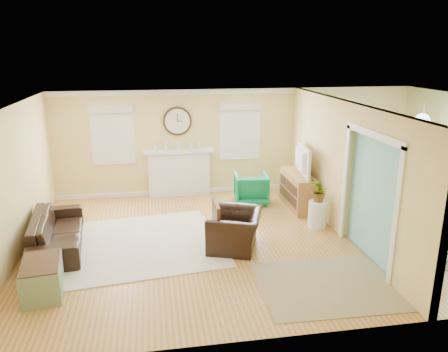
# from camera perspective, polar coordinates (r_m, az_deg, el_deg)

# --- Properties ---
(floor) EXTENTS (9.00, 9.00, 0.00)m
(floor) POSITION_cam_1_polar(r_m,az_deg,el_deg) (8.62, 5.64, -7.98)
(floor) COLOR #9C6931
(floor) RESTS_ON ground
(wall_back) EXTENTS (9.00, 0.02, 2.60)m
(wall_back) POSITION_cam_1_polar(r_m,az_deg,el_deg) (11.01, 1.80, 4.59)
(wall_back) COLOR #D5BE77
(wall_back) RESTS_ON ground
(wall_front) EXTENTS (9.00, 0.02, 2.60)m
(wall_front) POSITION_cam_1_polar(r_m,az_deg,el_deg) (5.51, 14.13, -8.15)
(wall_front) COLOR #D5BE77
(wall_front) RESTS_ON ground
(wall_left) EXTENTS (0.02, 6.00, 2.60)m
(wall_left) POSITION_cam_1_polar(r_m,az_deg,el_deg) (8.25, -25.88, -1.10)
(wall_left) COLOR #D5BE77
(wall_left) RESTS_ON ground
(ceiling) EXTENTS (9.00, 6.00, 0.02)m
(ceiling) POSITION_cam_1_polar(r_m,az_deg,el_deg) (7.92, 6.16, 9.43)
(ceiling) COLOR white
(ceiling) RESTS_ON wall_back
(partition) EXTENTS (0.17, 6.00, 2.60)m
(partition) POSITION_cam_1_polar(r_m,az_deg,el_deg) (8.92, 14.83, 1.62)
(partition) COLOR #D5BE77
(partition) RESTS_ON ground
(fireplace) EXTENTS (1.70, 0.30, 1.17)m
(fireplace) POSITION_cam_1_polar(r_m,az_deg,el_deg) (10.88, -5.88, 0.55)
(fireplace) COLOR white
(fireplace) RESTS_ON ground
(wall_clock) EXTENTS (0.70, 0.07, 0.70)m
(wall_clock) POSITION_cam_1_polar(r_m,az_deg,el_deg) (10.69, -6.11, 7.15)
(wall_clock) COLOR #422A1B
(wall_clock) RESTS_ON wall_back
(window_left) EXTENTS (1.05, 0.13, 1.42)m
(window_left) POSITION_cam_1_polar(r_m,az_deg,el_deg) (10.73, -14.40, 5.72)
(window_left) COLOR white
(window_left) RESTS_ON wall_back
(window_right) EXTENTS (1.05, 0.13, 1.42)m
(window_right) POSITION_cam_1_polar(r_m,az_deg,el_deg) (10.91, 2.12, 6.39)
(window_right) COLOR white
(window_right) RESTS_ON wall_back
(pendant) EXTENTS (0.30, 0.30, 0.55)m
(pendant) POSITION_cam_1_polar(r_m,az_deg,el_deg) (9.24, 24.45, 6.55)
(pendant) COLOR gold
(pendant) RESTS_ON ceiling
(rug_cream) EXTENTS (3.50, 3.13, 0.02)m
(rug_cream) POSITION_cam_1_polar(r_m,az_deg,el_deg) (8.44, -11.70, -8.76)
(rug_cream) COLOR beige
(rug_cream) RESTS_ON floor
(rug_jute) EXTENTS (2.16, 1.79, 0.01)m
(rug_jute) POSITION_cam_1_polar(r_m,az_deg,el_deg) (7.17, 13.36, -13.68)
(rug_jute) COLOR #968563
(rug_jute) RESTS_ON floor
(rug_grey) EXTENTS (2.58, 3.22, 0.01)m
(rug_grey) POSITION_cam_1_polar(r_m,az_deg,el_deg) (9.57, 22.53, -6.66)
(rug_grey) COLOR slate
(rug_grey) RESTS_ON floor
(sofa) EXTENTS (1.08, 2.25, 0.63)m
(sofa) POSITION_cam_1_polar(r_m,az_deg,el_deg) (8.62, -20.97, -6.77)
(sofa) COLOR black
(sofa) RESTS_ON floor
(eames_chair) EXTENTS (1.22, 1.30, 0.69)m
(eames_chair) POSITION_cam_1_polar(r_m,az_deg,el_deg) (8.05, 1.46, -7.06)
(eames_chair) COLOR black
(eames_chair) RESTS_ON floor
(green_chair) EXTENTS (0.84, 0.86, 0.71)m
(green_chair) POSITION_cam_1_polar(r_m,az_deg,el_deg) (10.34, 3.57, -1.62)
(green_chair) COLOR #107042
(green_chair) RESTS_ON floor
(trunk) EXTENTS (0.67, 0.96, 0.52)m
(trunk) POSITION_cam_1_polar(r_m,az_deg,el_deg) (7.20, -22.66, -12.16)
(trunk) COLOR gray
(trunk) RESTS_ON floor
(credenza) EXTENTS (0.48, 1.40, 0.80)m
(credenza) POSITION_cam_1_polar(r_m,az_deg,el_deg) (10.18, 9.62, -1.87)
(credenza) COLOR #A3733F
(credenza) RESTS_ON floor
(tv) EXTENTS (0.28, 1.15, 0.66)m
(tv) POSITION_cam_1_polar(r_m,az_deg,el_deg) (9.97, 9.72, 2.10)
(tv) COLOR black
(tv) RESTS_ON credenza
(garden_stool) EXTENTS (0.37, 0.37, 0.55)m
(garden_stool) POSITION_cam_1_polar(r_m,az_deg,el_deg) (9.15, 12.09, -4.95)
(garden_stool) COLOR white
(garden_stool) RESTS_ON floor
(potted_plant) EXTENTS (0.53, 0.54, 0.45)m
(potted_plant) POSITION_cam_1_polar(r_m,az_deg,el_deg) (8.99, 12.28, -1.98)
(potted_plant) COLOR #337F33
(potted_plant) RESTS_ON garden_stool
(dining_table) EXTENTS (1.08, 1.89, 0.66)m
(dining_table) POSITION_cam_1_polar(r_m,az_deg,el_deg) (9.45, 22.74, -4.86)
(dining_table) COLOR #422A1B
(dining_table) RESTS_ON floor
(dining_chair_n) EXTENTS (0.54, 0.54, 1.03)m
(dining_chair_n) POSITION_cam_1_polar(r_m,az_deg,el_deg) (10.22, 19.39, -1.29)
(dining_chair_n) COLOR slate
(dining_chair_n) RESTS_ON floor
(dining_chair_s) EXTENTS (0.49, 0.49, 0.93)m
(dining_chair_s) POSITION_cam_1_polar(r_m,az_deg,el_deg) (8.50, 26.74, -6.12)
(dining_chair_s) COLOR slate
(dining_chair_s) RESTS_ON floor
(dining_chair_w) EXTENTS (0.43, 0.43, 0.92)m
(dining_chair_w) POSITION_cam_1_polar(r_m,az_deg,el_deg) (9.10, 18.90, -3.84)
(dining_chair_w) COLOR white
(dining_chair_w) RESTS_ON floor
(dining_chair_e) EXTENTS (0.49, 0.49, 0.91)m
(dining_chair_e) POSITION_cam_1_polar(r_m,az_deg,el_deg) (9.75, 25.41, -3.26)
(dining_chair_e) COLOR slate
(dining_chair_e) RESTS_ON floor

